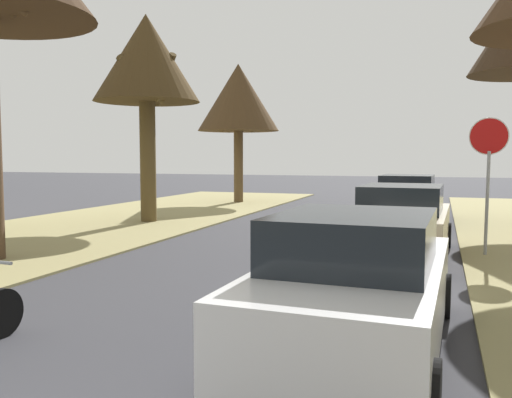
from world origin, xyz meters
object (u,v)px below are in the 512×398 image
at_px(parked_sedan_tan, 402,224).
at_px(parked_sedan_navy, 407,200).
at_px(parked_sedan_white, 356,287).
at_px(street_tree_left_mid_b, 146,61).
at_px(street_tree_left_far, 238,98).
at_px(stop_sign_far, 488,156).

relative_size(parked_sedan_tan, parked_sedan_navy, 1.00).
height_order(parked_sedan_white, parked_sedan_tan, same).
xyz_separation_m(street_tree_left_mid_b, street_tree_left_far, (0.14, 7.99, -0.39)).
xyz_separation_m(stop_sign_far, street_tree_left_far, (-9.89, 10.98, 2.65)).
relative_size(street_tree_left_far, parked_sedan_white, 1.43).
bearing_deg(parked_sedan_navy, street_tree_left_mid_b, -160.50).
height_order(street_tree_left_far, parked_sedan_white, street_tree_left_far).
bearing_deg(parked_sedan_white, street_tree_left_far, 114.62).
bearing_deg(street_tree_left_far, parked_sedan_white, -65.38).
bearing_deg(parked_sedan_tan, street_tree_left_far, 125.12).
bearing_deg(stop_sign_far, parked_sedan_tan, -159.71).
bearing_deg(parked_sedan_navy, parked_sedan_white, -89.31).
bearing_deg(parked_sedan_white, stop_sign_far, 74.60).
xyz_separation_m(stop_sign_far, parked_sedan_tan, (-1.72, -0.64, -1.47)).
bearing_deg(parked_sedan_white, street_tree_left_mid_b, 130.48).
bearing_deg(street_tree_left_far, parked_sedan_navy, -32.98).
height_order(street_tree_left_mid_b, parked_sedan_white, street_tree_left_mid_b).
distance_m(stop_sign_far, parked_sedan_tan, 2.35).
bearing_deg(parked_sedan_navy, street_tree_left_far, 147.02).
xyz_separation_m(street_tree_left_far, parked_sedan_tan, (8.17, -11.62, -4.12)).
height_order(street_tree_left_mid_b, parked_sedan_tan, street_tree_left_mid_b).
relative_size(stop_sign_far, street_tree_left_mid_b, 0.44).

